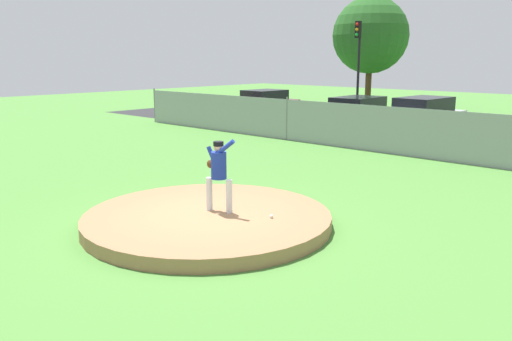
# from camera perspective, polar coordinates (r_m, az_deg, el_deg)

# --- Properties ---
(ground_plane) EXTENTS (80.00, 80.00, 0.00)m
(ground_plane) POSITION_cam_1_polar(r_m,az_deg,el_deg) (15.47, 11.47, -0.77)
(ground_plane) COLOR #4C8438
(asphalt_strip) EXTENTS (44.00, 7.00, 0.01)m
(asphalt_strip) POSITION_cam_1_polar(r_m,az_deg,el_deg) (23.05, 22.62, 2.78)
(asphalt_strip) COLOR #2B2B2D
(asphalt_strip) RESTS_ON ground_plane
(pitchers_mound) EXTENTS (5.11, 5.11, 0.27)m
(pitchers_mound) POSITION_cam_1_polar(r_m,az_deg,el_deg) (10.93, -5.29, -5.30)
(pitchers_mound) COLOR #99704C
(pitchers_mound) RESTS_ON ground_plane
(pitcher_youth) EXTENTS (0.82, 0.32, 1.56)m
(pitcher_youth) POSITION_cam_1_polar(r_m,az_deg,el_deg) (10.76, -4.12, 0.17)
(pitcher_youth) COLOR silver
(pitcher_youth) RESTS_ON pitchers_mound
(baseball) EXTENTS (0.07, 0.07, 0.07)m
(baseball) POSITION_cam_1_polar(r_m,az_deg,el_deg) (10.51, 1.70, -5.00)
(baseball) COLOR white
(baseball) RESTS_ON pitchers_mound
(chainlink_fence) EXTENTS (30.74, 0.07, 1.81)m
(chainlink_fence) POSITION_cam_1_polar(r_m,az_deg,el_deg) (18.81, 17.99, 3.81)
(chainlink_fence) COLOR gray
(chainlink_fence) RESTS_ON ground_plane
(parked_car_burgundy) EXTENTS (1.95, 4.07, 1.67)m
(parked_car_burgundy) POSITION_cam_1_polar(r_m,az_deg,el_deg) (29.16, 0.93, 7.07)
(parked_car_burgundy) COLOR maroon
(parked_car_burgundy) RESTS_ON ground_plane
(parked_car_charcoal) EXTENTS (2.02, 4.73, 1.58)m
(parked_car_charcoal) POSITION_cam_1_polar(r_m,az_deg,el_deg) (25.66, 11.01, 6.08)
(parked_car_charcoal) COLOR #232328
(parked_car_charcoal) RESTS_ON ground_plane
(parked_car_silver) EXTENTS (2.02, 4.72, 1.75)m
(parked_car_silver) POSITION_cam_1_polar(r_m,az_deg,el_deg) (23.82, 17.76, 5.43)
(parked_car_silver) COLOR #B7BABF
(parked_car_silver) RESTS_ON ground_plane
(traffic_cone_orange) EXTENTS (0.40, 0.40, 0.55)m
(traffic_cone_orange) POSITION_cam_1_polar(r_m,az_deg,el_deg) (27.43, 2.50, 5.62)
(traffic_cone_orange) COLOR orange
(traffic_cone_orange) RESTS_ON asphalt_strip
(traffic_light_near) EXTENTS (0.28, 0.46, 5.35)m
(traffic_light_near) POSITION_cam_1_polar(r_m,az_deg,el_deg) (29.97, 11.08, 12.41)
(traffic_light_near) COLOR black
(traffic_light_near) RESTS_ON ground_plane
(tree_slender_far) EXTENTS (4.91, 4.91, 7.28)m
(tree_slender_far) POSITION_cam_1_polar(r_m,az_deg,el_deg) (35.78, 12.38, 14.19)
(tree_slender_far) COLOR #4C331E
(tree_slender_far) RESTS_ON ground_plane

